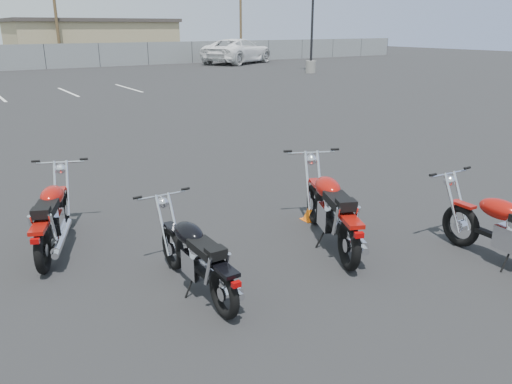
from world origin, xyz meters
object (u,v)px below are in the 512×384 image
motorcycle_second_black (197,256)px  motorcycle_third_red (332,210)px  motorcycle_rear_red (511,232)px  motorcycle_front_red (53,217)px  white_van (238,44)px

motorcycle_second_black → motorcycle_third_red: motorcycle_third_red is taller
motorcycle_second_black → motorcycle_rear_red: bearing=-23.8°
motorcycle_third_red → motorcycle_front_red: bearing=149.3°
motorcycle_front_red → motorcycle_third_red: (3.38, -2.00, 0.04)m
motorcycle_second_black → motorcycle_rear_red: (3.71, -1.64, 0.04)m
motorcycle_second_black → motorcycle_rear_red: size_ratio=0.92×
motorcycle_third_red → motorcycle_rear_red: size_ratio=1.06×
motorcycle_front_red → motorcycle_second_black: size_ratio=1.06×
motorcycle_third_red → white_van: 37.50m
motorcycle_front_red → motorcycle_second_black: bearing=-61.9°
motorcycle_second_black → motorcycle_third_red: (2.22, 0.16, 0.08)m
motorcycle_rear_red → white_van: white_van is taller
motorcycle_rear_red → motorcycle_second_black: bearing=156.2°
white_van → motorcycle_rear_red: bearing=125.9°
motorcycle_front_red → white_van: (21.58, 30.76, 1.13)m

